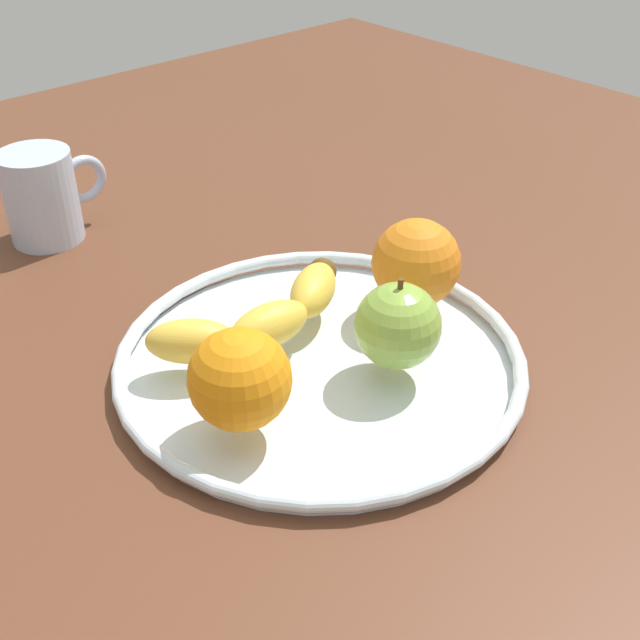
{
  "coord_description": "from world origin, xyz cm",
  "views": [
    {
      "loc": [
        -35.78,
        -39.97,
        41.44
      ],
      "look_at": [
        0.0,
        0.0,
        4.8
      ],
      "focal_mm": 45.79,
      "sensor_mm": 36.0,
      "label": 1
    }
  ],
  "objects_px": {
    "fruit_bowl": "(320,359)",
    "orange_back_right": "(240,379)",
    "banana": "(263,316)",
    "orange_center": "(418,264)",
    "ambient_mug": "(43,196)",
    "apple": "(398,326)"
  },
  "relations": [
    {
      "from": "banana",
      "to": "apple",
      "type": "distance_m",
      "value": 0.12
    },
    {
      "from": "apple",
      "to": "orange_center",
      "type": "height_order",
      "value": "same"
    },
    {
      "from": "banana",
      "to": "ambient_mug",
      "type": "bearing_deg",
      "value": 101.1
    },
    {
      "from": "fruit_bowl",
      "to": "apple",
      "type": "bearing_deg",
      "value": -55.25
    },
    {
      "from": "orange_back_right",
      "to": "orange_center",
      "type": "distance_m",
      "value": 0.21
    },
    {
      "from": "orange_back_right",
      "to": "apple",
      "type": "bearing_deg",
      "value": -10.81
    },
    {
      "from": "fruit_bowl",
      "to": "ambient_mug",
      "type": "height_order",
      "value": "ambient_mug"
    },
    {
      "from": "apple",
      "to": "orange_center",
      "type": "relative_size",
      "value": 0.99
    },
    {
      "from": "banana",
      "to": "ambient_mug",
      "type": "xyz_separation_m",
      "value": [
        -0.04,
        0.31,
        0.01
      ]
    },
    {
      "from": "apple",
      "to": "orange_center",
      "type": "xyz_separation_m",
      "value": [
        0.08,
        0.05,
        0.0
      ]
    },
    {
      "from": "fruit_bowl",
      "to": "orange_back_right",
      "type": "height_order",
      "value": "orange_back_right"
    },
    {
      "from": "orange_back_right",
      "to": "ambient_mug",
      "type": "relative_size",
      "value": 0.67
    },
    {
      "from": "orange_back_right",
      "to": "ambient_mug",
      "type": "height_order",
      "value": "ambient_mug"
    },
    {
      "from": "fruit_bowl",
      "to": "orange_center",
      "type": "height_order",
      "value": "orange_center"
    },
    {
      "from": "fruit_bowl",
      "to": "apple",
      "type": "xyz_separation_m",
      "value": [
        0.04,
        -0.05,
        0.04
      ]
    },
    {
      "from": "orange_back_right",
      "to": "banana",
      "type": "bearing_deg",
      "value": 43.36
    },
    {
      "from": "fruit_bowl",
      "to": "orange_center",
      "type": "distance_m",
      "value": 0.12
    },
    {
      "from": "banana",
      "to": "fruit_bowl",
      "type": "bearing_deg",
      "value": -64.73
    },
    {
      "from": "banana",
      "to": "orange_center",
      "type": "bearing_deg",
      "value": -18.07
    },
    {
      "from": "fruit_bowl",
      "to": "banana",
      "type": "xyz_separation_m",
      "value": [
        -0.02,
        0.05,
        0.03
      ]
    },
    {
      "from": "banana",
      "to": "orange_back_right",
      "type": "relative_size",
      "value": 2.73
    },
    {
      "from": "banana",
      "to": "ambient_mug",
      "type": "relative_size",
      "value": 1.83
    }
  ]
}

